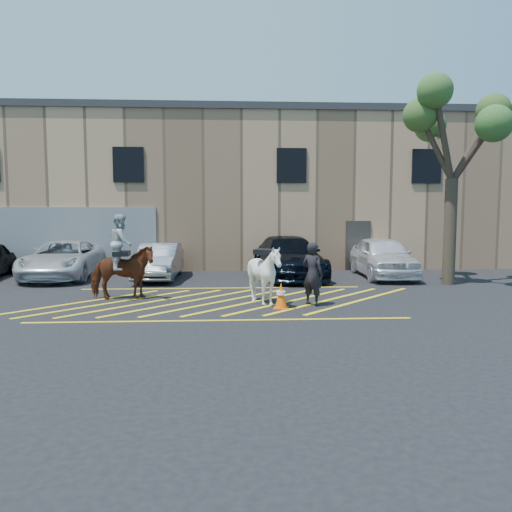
{
  "coord_description": "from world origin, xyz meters",
  "views": [
    {
      "loc": [
        0.18,
        -14.82,
        2.72
      ],
      "look_at": [
        1.06,
        0.2,
        1.3
      ],
      "focal_mm": 35.0,
      "sensor_mm": 36.0,
      "label": 1
    }
  ],
  "objects": [
    {
      "name": "handler",
      "position": [
        2.59,
        -1.0,
        0.9
      ],
      "size": [
        0.77,
        0.76,
        1.8
      ],
      "primitive_type": "imported",
      "rotation": [
        0.0,
        0.0,
        2.4
      ],
      "color": "black",
      "rests_on": "ground"
    },
    {
      "name": "tree",
      "position": [
        8.17,
        2.64,
        5.69
      ],
      "size": [
        3.99,
        4.37,
        7.31
      ],
      "color": "#483B2B",
      "rests_on": "ground"
    },
    {
      "name": "saddled_white",
      "position": [
        1.25,
        -0.8,
        0.86
      ],
      "size": [
        1.84,
        1.94,
        1.7
      ],
      "color": "white",
      "rests_on": "ground"
    },
    {
      "name": "car_blue_suv",
      "position": [
        2.63,
        4.83,
        0.81
      ],
      "size": [
        2.72,
        5.75,
        1.62
      ],
      "primitive_type": "imported",
      "rotation": [
        0.0,
        0.0,
        0.08
      ],
      "color": "black",
      "rests_on": "ground"
    },
    {
      "name": "ground",
      "position": [
        0.0,
        0.0,
        0.0
      ],
      "size": [
        90.0,
        90.0,
        0.0
      ],
      "primitive_type": "plane",
      "color": "black",
      "rests_on": "ground"
    },
    {
      "name": "warehouse",
      "position": [
        -0.01,
        11.99,
        3.65
      ],
      "size": [
        32.42,
        10.2,
        7.3
      ],
      "color": "tan",
      "rests_on": "ground"
    },
    {
      "name": "mounted_bay",
      "position": [
        -2.97,
        0.24,
        1.04
      ],
      "size": [
        1.98,
        0.96,
        2.57
      ],
      "color": "#612F17",
      "rests_on": "ground"
    },
    {
      "name": "car_white_suv",
      "position": [
        6.42,
        4.72,
        0.81
      ],
      "size": [
        2.07,
        4.83,
        1.63
      ],
      "primitive_type": "imported",
      "rotation": [
        0.0,
        0.0,
        -0.03
      ],
      "color": "white",
      "rests_on": "ground"
    },
    {
      "name": "car_white_pickup",
      "position": [
        -6.27,
        5.18,
        0.73
      ],
      "size": [
        2.54,
        5.33,
        1.47
      ],
      "primitive_type": "imported",
      "rotation": [
        0.0,
        0.0,
        0.02
      ],
      "color": "silver",
      "rests_on": "ground"
    },
    {
      "name": "hatching_zone",
      "position": [
        -0.0,
        -0.3,
        0.01
      ],
      "size": [
        12.6,
        5.12,
        0.01
      ],
      "color": "yellow",
      "rests_on": "ground"
    },
    {
      "name": "traffic_cone",
      "position": [
        1.65,
        -1.43,
        0.37
      ],
      "size": [
        0.47,
        0.47,
        0.73
      ],
      "color": "#E95609",
      "rests_on": "ground"
    },
    {
      "name": "car_silver_sedan",
      "position": [
        -2.46,
        4.67,
        0.69
      ],
      "size": [
        1.55,
        4.24,
        1.39
      ],
      "primitive_type": "imported",
      "rotation": [
        0.0,
        0.0,
        -0.02
      ],
      "color": "gray",
      "rests_on": "ground"
    }
  ]
}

